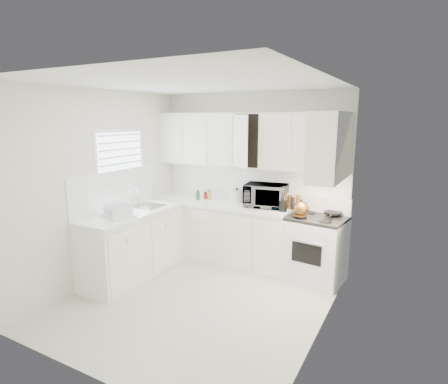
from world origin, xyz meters
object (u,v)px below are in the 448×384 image
Objects in this scene: microwave at (266,193)px; dish_rack at (118,208)px; tea_kettle at (301,207)px; stove at (316,240)px; utensil_crock at (283,199)px; rice_cooker at (237,195)px.

microwave is 2.08m from dish_rack.
tea_kettle is 2.42m from dish_rack.
tea_kettle is (-0.18, -0.16, 0.48)m from stove.
utensil_crock reaches higher than dish_rack.
rice_cooker is at bearing 75.19° from dish_rack.
dish_rack is (-1.81, -1.30, -0.07)m from utensil_crock.
rice_cooker is at bearing 143.05° from tea_kettle.
utensil_crock is at bearing -33.56° from microwave.
rice_cooker is 1.80m from dish_rack.
dish_rack is at bearing -142.02° from stove.
tea_kettle is 0.64m from microwave.
utensil_crock is at bearing -163.70° from stove.
microwave reaches higher than dish_rack.
microwave is at bearing 137.07° from tea_kettle.
tea_kettle is 0.61× the size of dish_rack.
microwave is at bearing -11.00° from rice_cooker.
rice_cooker is 0.52× the size of dish_rack.
tea_kettle reaches higher than stove.
utensil_crock is (0.82, -0.21, 0.07)m from rice_cooker.
stove is at bearing -9.46° from rice_cooker.
microwave reaches higher than rice_cooker.
rice_cooker is 0.60× the size of utensil_crock.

